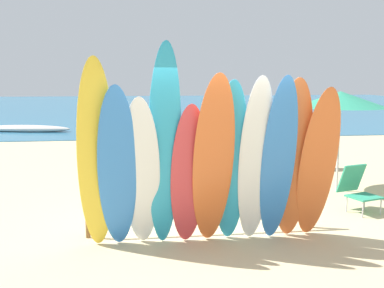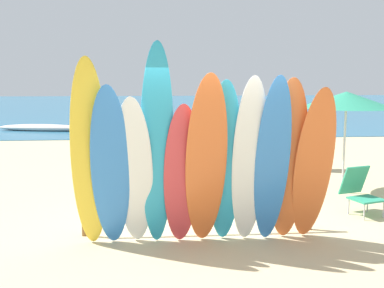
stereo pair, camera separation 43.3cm
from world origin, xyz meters
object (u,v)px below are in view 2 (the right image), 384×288
at_px(surfboard_orange_9, 288,161).
at_px(beach_umbrella, 346,100).
at_px(surfboard_yellow_0, 89,155).
at_px(surfboard_blue_8, 272,162).
at_px(surfboard_white_2, 134,173).
at_px(surfboard_teal_3, 157,147).
at_px(surfboard_teal_6, 224,163).
at_px(beach_chair_red, 360,189).
at_px(surfboard_orange_10, 314,166).
at_px(surfboard_orange_5, 206,162).
at_px(surfboard_rack, 199,201).
at_px(surfboard_red_4, 182,175).
at_px(distant_boat, 42,128).
at_px(beachgoer_near_rack, 302,131).
at_px(beachgoer_photographing, 106,136).
at_px(surfboard_white_7, 249,162).
at_px(surfboard_blue_1, 110,168).
at_px(beachgoer_strolling, 209,144).

bearing_deg(surfboard_orange_9, beach_umbrella, 59.08).
height_order(surfboard_yellow_0, surfboard_blue_8, surfboard_yellow_0).
distance_m(surfboard_white_2, beach_umbrella, 5.07).
relative_size(surfboard_teal_3, surfboard_teal_6, 1.21).
bearing_deg(surfboard_teal_6, beach_chair_red, 31.28).
height_order(surfboard_blue_8, surfboard_orange_10, surfboard_blue_8).
bearing_deg(surfboard_orange_5, surfboard_rack, 90.16).
distance_m(surfboard_red_4, beach_umbrella, 4.55).
relative_size(surfboard_teal_6, surfboard_orange_9, 0.99).
xyz_separation_m(beach_chair_red, distant_boat, (-8.44, 13.29, -0.29)).
bearing_deg(distant_boat, surfboard_white_2, -72.58).
bearing_deg(beachgoer_near_rack, surfboard_orange_9, 33.41).
bearing_deg(surfboard_blue_8, surfboard_red_4, 175.29).
height_order(surfboard_orange_5, surfboard_teal_6, surfboard_orange_5).
xyz_separation_m(surfboard_teal_6, beach_chair_red, (2.60, 1.31, -0.75)).
height_order(surfboard_red_4, beachgoer_near_rack, surfboard_red_4).
xyz_separation_m(surfboard_yellow_0, beachgoer_photographing, (-0.26, 4.94, -0.36)).
distance_m(surfboard_white_7, surfboard_orange_10, 0.94).
bearing_deg(beach_umbrella, surfboard_teal_6, -136.40).
distance_m(surfboard_blue_8, surfboard_orange_10, 0.63).
xyz_separation_m(surfboard_red_4, surfboard_white_7, (0.94, -0.06, 0.19)).
relative_size(surfboard_orange_5, surfboard_orange_10, 1.09).
relative_size(surfboard_teal_3, beach_umbrella, 1.39).
distance_m(surfboard_yellow_0, surfboard_teal_3, 0.92).
bearing_deg(distant_boat, surfboard_yellow_0, -74.75).
bearing_deg(surfboard_orange_5, surfboard_teal_3, 173.60).
bearing_deg(beach_umbrella, surfboard_blue_8, -127.94).
xyz_separation_m(surfboard_white_2, surfboard_orange_9, (2.18, 0.05, 0.12)).
bearing_deg(surfboard_teal_6, surfboard_yellow_0, -174.79).
distance_m(surfboard_red_4, distant_boat, 15.55).
height_order(surfboard_rack, surfboard_blue_1, surfboard_blue_1).
xyz_separation_m(surfboard_rack, distant_boat, (-5.54, 14.09, -0.36)).
relative_size(surfboard_orange_9, beachgoer_strolling, 1.41).
bearing_deg(beachgoer_near_rack, beachgoer_photographing, -32.75).
height_order(surfboard_yellow_0, beachgoer_strolling, surfboard_yellow_0).
bearing_deg(surfboard_red_4, beachgoer_photographing, 102.63).
xyz_separation_m(surfboard_red_4, beach_chair_red, (3.20, 1.32, -0.59)).
bearing_deg(surfboard_teal_6, beach_umbrella, 48.17).
bearing_deg(surfboard_white_2, surfboard_orange_9, 5.70).
distance_m(surfboard_rack, beachgoer_photographing, 4.78).
relative_size(surfboard_white_2, surfboard_teal_3, 0.76).
relative_size(beachgoer_photographing, distant_boat, 0.41).
bearing_deg(surfboard_teal_3, beach_umbrella, 33.51).
bearing_deg(surfboard_blue_1, surfboard_orange_10, 0.48).
xyz_separation_m(beachgoer_near_rack, beachgoer_photographing, (-4.94, -0.34, -0.02)).
bearing_deg(surfboard_orange_5, beachgoer_photographing, 107.15).
bearing_deg(surfboard_orange_5, distant_boat, 107.69).
distance_m(surfboard_teal_6, beach_chair_red, 3.00).
relative_size(surfboard_yellow_0, beach_chair_red, 3.25).
relative_size(surfboard_yellow_0, beachgoer_strolling, 1.57).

